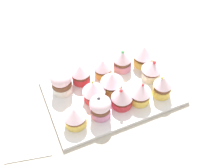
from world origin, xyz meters
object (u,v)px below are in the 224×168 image
cupcake_1 (100,107)px  cupcake_3 (140,93)px  baking_tray (112,92)px  cupcake_4 (163,86)px  cupcake_7 (152,70)px  cupcake_12 (144,55)px  cupcake_11 (122,60)px  napkin (28,138)px  cupcake_0 (75,116)px  cupcake_2 (122,97)px  cupcake_5 (94,91)px  cupcake_9 (81,73)px  cupcake_6 (110,82)px  cupcake_10 (104,67)px  cupcake_8 (61,82)px

cupcake_1 → cupcake_3: bearing=0.3°
baking_tray → cupcake_4: cupcake_4 is taller
cupcake_7 → cupcake_12: 6.26cm
cupcake_7 → cupcake_11: size_ratio=0.95×
cupcake_12 → napkin: 42.30cm
cupcake_0 → cupcake_7: (26.66, 6.54, 0.05)cm
cupcake_2 → cupcake_11: size_ratio=1.00×
cupcake_4 → cupcake_3: bearing=176.0°
cupcake_3 → cupcake_0: bearing=180.0°
cupcake_5 → cupcake_9: bearing=98.3°
cupcake_6 → cupcake_11: (7.11, 6.65, -0.38)cm
cupcake_10 → cupcake_6: bearing=-96.2°
cupcake_2 → cupcake_7: (12.55, 5.80, -0.14)cm
cupcake_4 → cupcake_12: bearing=86.5°
cupcake_8 → cupcake_9: bearing=10.8°
baking_tray → napkin: bearing=-168.6°
cupcake_5 → cupcake_11: 14.73cm
cupcake_8 → cupcake_9: size_ratio=1.11×
cupcake_4 → cupcake_10: (-12.54, 13.88, -0.35)cm
cupcake_6 → cupcake_12: cupcake_6 is taller
cupcake_5 → cupcake_7: size_ratio=1.02×
cupcake_1 → cupcake_10: (6.52, 13.47, -0.37)cm
cupcake_5 → cupcake_12: bearing=19.6°
cupcake_3 → cupcake_5: size_ratio=1.01×
cupcake_0 → cupcake_3: 19.43cm
cupcake_4 → cupcake_8: 29.21cm
cupcake_8 → cupcake_3: bearing=-33.2°
baking_tray → cupcake_0: bearing=-154.4°
cupcake_7 → napkin: bearing=-172.2°
cupcake_0 → cupcake_6: cupcake_6 is taller
cupcake_1 → cupcake_6: same height
cupcake_4 → cupcake_7: size_ratio=1.07×
cupcake_2 → cupcake_11: 14.22cm
cupcake_7 → cupcake_11: bearing=132.5°
cupcake_2 → cupcake_9: cupcake_2 is taller
cupcake_4 → cupcake_12: 13.29cm
baking_tray → cupcake_6: 4.52cm
cupcake_3 → cupcake_9: 18.88cm
cupcake_2 → cupcake_11: (6.09, 12.85, -0.08)cm
cupcake_9 → napkin: cupcake_9 is taller
cupcake_3 → cupcake_7: size_ratio=1.03×
cupcake_3 → cupcake_5: same height
baking_tray → cupcake_3: cupcake_3 is taller
cupcake_9 → cupcake_4: bearing=-35.7°
cupcake_8 → cupcake_9: 6.43cm
cupcake_7 → napkin: cupcake_7 is taller
cupcake_4 → napkin: size_ratio=0.61×
cupcake_2 → cupcake_12: bearing=42.7°
cupcake_10 → baking_tray: bearing=-91.8°
cupcake_10 → cupcake_12: cupcake_12 is taller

